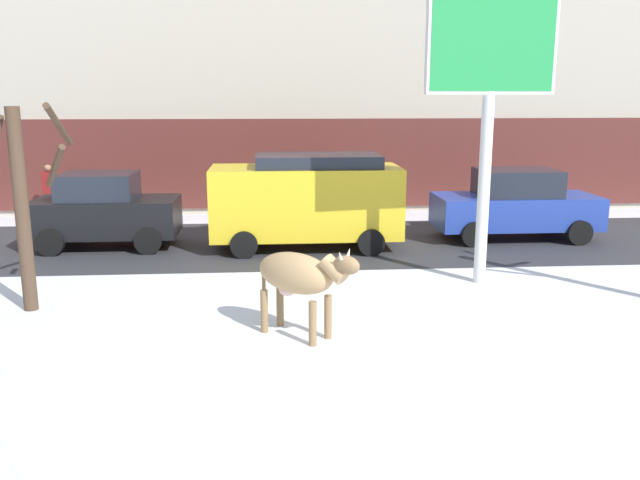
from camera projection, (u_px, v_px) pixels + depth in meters
name	position (u px, v px, depth m)	size (l,w,h in m)	color
ground_plane	(376.00, 368.00, 9.25)	(120.00, 120.00, 0.00)	white
road_strip	(327.00, 242.00, 17.11)	(60.00, 5.60, 0.01)	#333338
building_facade	(310.00, 14.00, 22.98)	(44.00, 6.10, 13.00)	#BCB29E
cow_tan	(299.00, 275.00, 10.28)	(1.70, 1.56, 1.54)	tan
billboard	(491.00, 63.00, 12.58)	(2.53, 0.30, 5.56)	silver
car_black_hatchback	(105.00, 211.00, 16.42)	(3.50, 1.93, 1.86)	black
car_yellow_van	(307.00, 199.00, 16.27)	(4.61, 2.13, 2.32)	gold
car_blue_sedan	(516.00, 205.00, 17.40)	(4.21, 1.99, 1.84)	#233D9E
pedestrian_near_billboard	(50.00, 193.00, 19.60)	(0.36, 0.24, 1.73)	#282833
bare_tree_right_lot	(23.00, 194.00, 11.36)	(1.57, 1.58, 3.98)	#4C3828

